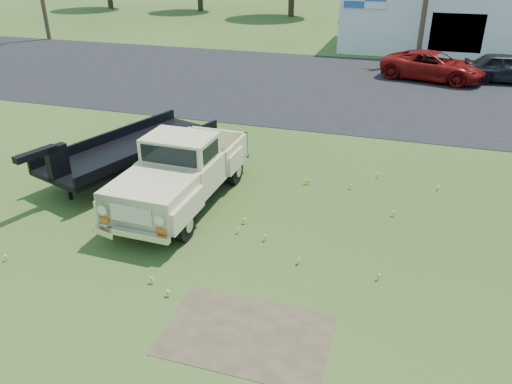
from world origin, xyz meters
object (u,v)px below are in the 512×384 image
at_px(flatbed_trailer, 132,145).
at_px(dark_sedan, 508,68).
at_px(vintage_pickup_truck, 182,170).
at_px(red_pickup, 433,66).

height_order(flatbed_trailer, dark_sedan, flatbed_trailer).
bearing_deg(vintage_pickup_truck, flatbed_trailer, 148.91).
distance_m(vintage_pickup_truck, flatbed_trailer, 2.84).
distance_m(vintage_pickup_truck, red_pickup, 17.52).
bearing_deg(red_pickup, flatbed_trailer, 162.92).
bearing_deg(vintage_pickup_truck, dark_sedan, 60.73).
height_order(vintage_pickup_truck, dark_sedan, vintage_pickup_truck).
bearing_deg(vintage_pickup_truck, red_pickup, 69.93).
relative_size(vintage_pickup_truck, flatbed_trailer, 0.87).
xyz_separation_m(red_pickup, dark_sedan, (3.60, 0.56, 0.01)).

